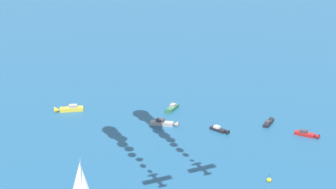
% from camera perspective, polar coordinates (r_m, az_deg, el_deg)
% --- Properties ---
extents(motorboat_far_port, '(2.02, 6.22, 1.78)m').
position_cam_1_polar(motorboat_far_port, '(188.76, 8.73, -2.41)').
color(motorboat_far_port, black).
rests_on(motorboat_far_port, ground_plane).
extents(motorboat_trailing, '(8.40, 6.44, 2.48)m').
position_cam_1_polar(motorboat_trailing, '(198.66, -8.71, -1.25)').
color(motorboat_trailing, gold).
rests_on(motorboat_trailing, ground_plane).
extents(sailboat_ahead, '(8.20, 9.98, 13.09)m').
position_cam_1_polar(sailboat_ahead, '(138.80, -7.56, -7.97)').
color(sailboat_ahead, '#23478C').
rests_on(sailboat_ahead, ground_plane).
extents(motorboat_outer_ring_a, '(8.29, 3.32, 2.34)m').
position_cam_1_polar(motorboat_outer_ring_a, '(185.55, -0.18, -2.51)').
color(motorboat_outer_ring_a, '#9E9993').
rests_on(motorboat_outer_ring_a, ground_plane).
extents(motorboat_outer_ring_c, '(7.00, 2.93, 1.97)m').
position_cam_1_polar(motorboat_outer_ring_c, '(182.10, 12.04, -3.41)').
color(motorboat_outer_ring_c, '#B21E1E').
rests_on(motorboat_outer_ring_c, ground_plane).
extents(motorboat_outer_ring_d, '(2.13, 7.25, 2.08)m').
position_cam_1_polar(motorboat_outer_ring_d, '(196.90, 0.28, -1.25)').
color(motorboat_outer_ring_d, '#33704C').
rests_on(motorboat_outer_ring_d, ground_plane).
extents(motorboat_outer_ring_f, '(6.16, 3.68, 1.75)m').
position_cam_1_polar(motorboat_outer_ring_f, '(181.84, 4.55, -3.09)').
color(motorboat_outer_ring_f, black).
rests_on(motorboat_outer_ring_f, ground_plane).
extents(marker_buoy, '(1.10, 1.10, 2.10)m').
position_cam_1_polar(marker_buoy, '(155.00, 8.75, -7.34)').
color(marker_buoy, yellow).
rests_on(marker_buoy, ground_plane).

